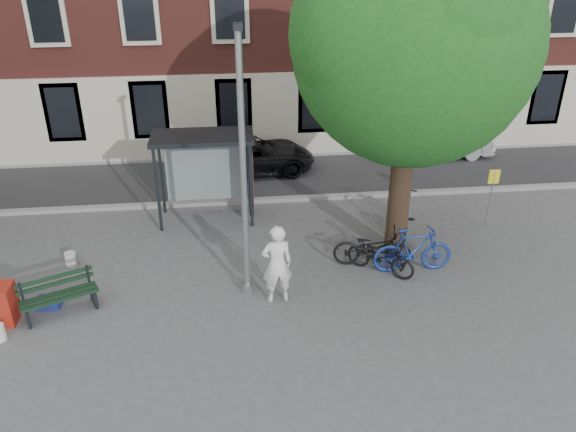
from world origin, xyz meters
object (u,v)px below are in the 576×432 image
(bench, at_px, (59,297))
(bus_shelter, at_px, (217,157))
(bike_c, at_px, (381,256))
(lamppost, at_px, (244,185))
(bike_b, at_px, (413,250))
(car_dark, at_px, (250,155))
(car_silver, at_px, (438,140))
(notice_sign, at_px, (492,187))
(painter, at_px, (277,264))
(bike_d, at_px, (406,212))
(bike_a, at_px, (372,248))

(bench, bearing_deg, bus_shelter, 26.76)
(bus_shelter, relative_size, bike_c, 1.60)
(lamppost, bearing_deg, bike_b, 6.70)
(car_dark, bearing_deg, car_silver, -91.12)
(lamppost, bearing_deg, notice_sign, 19.63)
(painter, height_order, car_dark, painter)
(bus_shelter, bearing_deg, car_silver, 27.30)
(painter, distance_m, bike_b, 3.60)
(bike_b, bearing_deg, bench, 95.67)
(bike_d, distance_m, car_dark, 6.42)
(lamppost, distance_m, painter, 1.97)
(bench, distance_m, bike_a, 7.50)
(painter, distance_m, car_dark, 7.94)
(bench, height_order, bike_a, bike_a)
(notice_sign, bearing_deg, bike_b, -143.61)
(lamppost, distance_m, bench, 4.84)
(car_dark, xyz_separation_m, notice_sign, (6.52, -5.05, 0.66))
(bike_b, distance_m, notice_sign, 3.56)
(notice_sign, bearing_deg, car_dark, 143.51)
(bike_d, xyz_separation_m, car_silver, (3.00, 5.71, 0.09))
(car_dark, distance_m, notice_sign, 8.27)
(lamppost, relative_size, bench, 3.56)
(bus_shelter, xyz_separation_m, bike_c, (3.94, -3.60, -1.45))
(bike_c, height_order, car_silver, car_silver)
(painter, bearing_deg, bus_shelter, -81.25)
(bike_d, distance_m, car_silver, 6.45)
(bus_shelter, xyz_separation_m, bike_d, (5.23, -1.47, -1.34))
(car_dark, bearing_deg, bus_shelter, 154.88)
(car_dark, relative_size, notice_sign, 2.51)
(bike_a, xyz_separation_m, bike_c, (0.12, -0.35, -0.05))
(notice_sign, bearing_deg, lamppost, -159.12)
(bench, relative_size, car_silver, 0.42)
(bus_shelter, height_order, painter, bus_shelter)
(notice_sign, bearing_deg, painter, -154.28)
(bus_shelter, distance_m, bike_a, 5.21)
(bike_a, height_order, bike_d, bike_d)
(bench, xyz_separation_m, bike_b, (8.34, 0.79, 0.21))
(painter, bearing_deg, bike_d, -149.65)
(bike_a, distance_m, car_dark, 7.23)
(bike_b, distance_m, bike_d, 2.20)
(bike_c, xyz_separation_m, bike_d, (1.28, 2.13, 0.11))
(bike_c, distance_m, car_silver, 8.94)
(bench, distance_m, bike_c, 7.57)
(lamppost, bearing_deg, bus_shelter, 98.43)
(bus_shelter, distance_m, car_silver, 9.34)
(bike_a, xyz_separation_m, car_silver, (4.40, 7.49, 0.15))
(bike_b, bearing_deg, car_dark, 27.72)
(bike_c, bearing_deg, notice_sign, -23.80)
(bike_a, bearing_deg, bike_d, -27.28)
(bike_b, bearing_deg, bike_d, -12.12)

